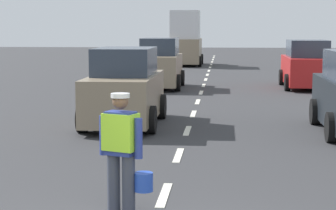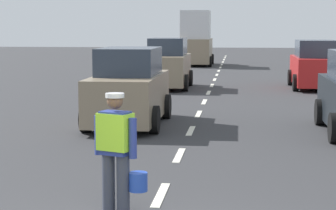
{
  "view_description": "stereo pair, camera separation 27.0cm",
  "coord_description": "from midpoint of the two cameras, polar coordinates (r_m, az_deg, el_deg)",
  "views": [
    {
      "loc": [
        0.9,
        -6.69,
        2.58
      ],
      "look_at": [
        -0.15,
        5.04,
        1.1
      ],
      "focal_mm": 67.59,
      "sensor_mm": 36.0,
      "label": 1
    },
    {
      "loc": [
        1.17,
        -6.66,
        2.58
      ],
      "look_at": [
        -0.15,
        5.04,
        1.1
      ],
      "focal_mm": 67.59,
      "sensor_mm": 36.0,
      "label": 2
    }
  ],
  "objects": [
    {
      "name": "ground_plane",
      "position": [
        27.81,
        4.29,
        1.82
      ],
      "size": [
        96.0,
        96.0,
        0.0
      ],
      "primitive_type": "plane",
      "color": "#333335"
    },
    {
      "name": "car_oncoming_lead",
      "position": [
        16.49,
        -3.07,
        1.42
      ],
      "size": [
        1.9,
        4.09,
        2.01
      ],
      "color": "gray",
      "rests_on": "ground"
    },
    {
      "name": "car_parked_far",
      "position": [
        26.87,
        13.43,
        3.44
      ],
      "size": [
        2.01,
        4.18,
        2.0
      ],
      "color": "red",
      "rests_on": "ground"
    },
    {
      "name": "lane_center_line",
      "position": [
        31.99,
        4.57,
        2.52
      ],
      "size": [
        0.14,
        46.4,
        0.01
      ],
      "color": "silver",
      "rests_on": "ground"
    },
    {
      "name": "delivery_truck",
      "position": [
        41.34,
        2.75,
        5.81
      ],
      "size": [
        2.16,
        4.6,
        3.54
      ],
      "color": "gray",
      "rests_on": "ground"
    },
    {
      "name": "road_worker",
      "position": [
        8.7,
        -3.72,
        -3.77
      ],
      "size": [
        0.76,
        0.43,
        1.67
      ],
      "color": "#383D4C",
      "rests_on": "ground"
    },
    {
      "name": "car_oncoming_second",
      "position": [
        26.21,
        0.27,
        3.62
      ],
      "size": [
        1.89,
        3.82,
        2.07
      ],
      "color": "gray",
      "rests_on": "ground"
    }
  ]
}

